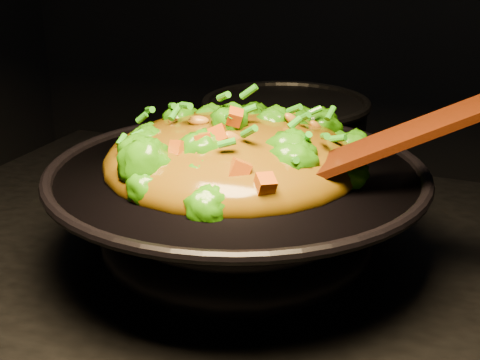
% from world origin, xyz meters
% --- Properties ---
extents(wok, '(0.54, 0.54, 0.12)m').
position_xyz_m(wok, '(-0.08, 0.05, 0.96)').
color(wok, black).
rests_on(wok, stovetop).
extents(stir_fry, '(0.36, 0.36, 0.11)m').
position_xyz_m(stir_fry, '(-0.09, 0.06, 1.08)').
color(stir_fry, '#2A7A08').
rests_on(stir_fry, wok).
extents(spatula, '(0.32, 0.17, 0.14)m').
position_xyz_m(spatula, '(0.09, 0.05, 1.08)').
color(spatula, '#381909').
rests_on(spatula, wok).
extents(back_pot, '(0.33, 0.33, 0.14)m').
position_xyz_m(back_pot, '(-0.11, 0.32, 0.97)').
color(back_pot, black).
rests_on(back_pot, stovetop).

